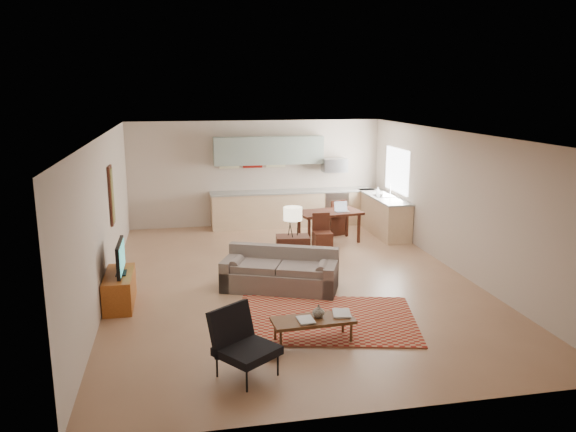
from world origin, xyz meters
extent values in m
plane|color=#93684B|center=(0.00, 0.00, 0.00)|extent=(9.00, 9.00, 0.00)
plane|color=white|center=(0.00, 0.00, 2.70)|extent=(9.00, 9.00, 0.00)
plane|color=#B7A493|center=(0.00, 4.50, 1.35)|extent=(6.50, 0.00, 6.50)
plane|color=#B7A493|center=(0.00, -4.50, 1.35)|extent=(6.50, 0.00, 6.50)
plane|color=#B7A493|center=(-3.25, 0.00, 1.35)|extent=(0.00, 9.00, 9.00)
plane|color=#B7A493|center=(3.25, 0.00, 1.35)|extent=(0.00, 9.00, 9.00)
cube|color=#A5A8AD|center=(2.00, 4.18, 0.45)|extent=(0.62, 0.62, 0.90)
cube|color=#A5A8AD|center=(2.00, 4.20, 1.55)|extent=(0.62, 0.40, 0.35)
cube|color=gray|center=(0.30, 4.33, 1.95)|extent=(2.80, 0.34, 0.70)
cube|color=white|center=(3.23, 3.00, 1.55)|extent=(0.02, 1.40, 1.05)
cube|color=maroon|center=(0.14, -1.94, 0.01)|extent=(3.12, 2.49, 0.02)
imported|color=maroon|center=(-0.45, -2.71, 0.36)|extent=(0.25, 0.31, 0.03)
imported|color=navy|center=(0.09, -2.54, 0.36)|extent=(0.38, 0.44, 0.03)
imported|color=black|center=(-0.14, -2.60, 0.43)|extent=(0.17, 0.17, 0.18)
imported|color=#F3ECB9|center=(2.83, 3.18, 1.02)|extent=(0.13, 0.13, 0.19)
camera|label=1|loc=(-1.99, -9.75, 3.47)|focal=35.00mm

